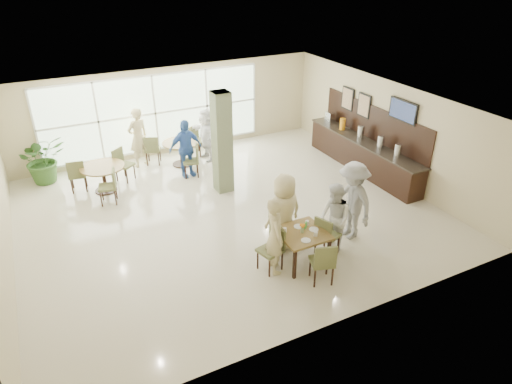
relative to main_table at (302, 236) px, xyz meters
name	(u,v)px	position (x,y,z in m)	size (l,w,h in m)	color
ground	(228,212)	(-0.55, 2.65, -0.66)	(10.00, 10.00, 0.00)	beige
room_shell	(226,151)	(-0.55, 2.65, 1.04)	(10.00, 10.00, 10.00)	white
window_bank	(155,113)	(-1.05, 7.11, 0.74)	(7.00, 0.04, 7.00)	silver
column	(222,143)	(-0.15, 3.85, 0.74)	(0.45, 0.45, 2.80)	#626C4B
main_table	(302,236)	(0.00, 0.00, 0.00)	(0.99, 0.99, 0.75)	brown
round_table_left	(103,171)	(-3.12, 5.28, -0.07)	(1.20, 1.20, 0.75)	brown
round_table_right	(181,147)	(-0.64, 6.01, -0.08)	(1.13, 1.13, 0.75)	brown
chairs_main_table	(300,242)	(-0.02, 0.05, -0.19)	(1.96, 2.12, 0.95)	#62693A
chairs_table_left	(103,175)	(-3.12, 5.29, -0.19)	(1.88, 1.77, 0.95)	#62693A
chairs_table_right	(181,150)	(-0.64, 6.03, -0.19)	(2.14, 2.01, 0.95)	#62693A
tabletop_clutter	(304,229)	(0.04, 0.01, 0.15)	(0.73, 0.72, 0.21)	white
buffet_counter	(363,153)	(4.15, 3.16, -0.11)	(0.64, 4.70, 1.95)	black
wall_tv	(403,111)	(4.39, 2.05, 1.49)	(0.06, 1.00, 0.58)	black
framed_art_a	(364,105)	(4.40, 3.65, 1.19)	(0.05, 0.55, 0.70)	black
framed_art_b	(348,99)	(4.40, 4.45, 1.19)	(0.05, 0.55, 0.70)	black
potted_plant	(43,159)	(-4.52, 6.65, 0.04)	(1.26, 1.26, 1.40)	#345D25
teen_left	(275,236)	(-0.64, 0.02, 0.19)	(0.62, 0.41, 1.70)	#C9BB86
teen_far	(284,212)	(-0.05, 0.68, 0.24)	(0.88, 0.48, 1.79)	#C9BB86
teen_right	(334,218)	(0.87, 0.08, 0.14)	(0.78, 0.61, 1.61)	white
teen_standing	(352,201)	(1.54, 0.36, 0.28)	(1.22, 0.70, 1.88)	#969699
adult_a	(186,149)	(-0.76, 5.17, 0.21)	(1.02, 0.58, 1.73)	#3F6CBD
adult_b	(206,135)	(0.24, 6.06, 0.16)	(1.53, 0.66, 1.65)	white
adult_standing	(138,138)	(-1.80, 6.50, 0.27)	(0.68, 0.44, 1.85)	#C9BB86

